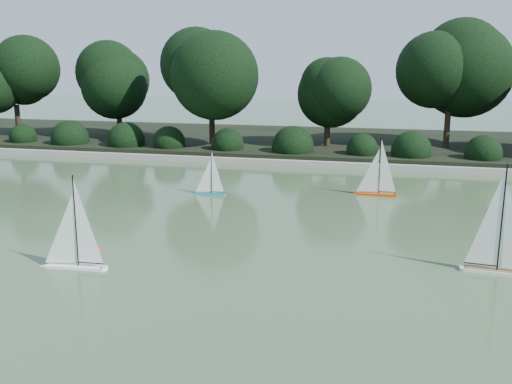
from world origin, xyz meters
TOP-DOWN VIEW (x-y plane):
  - ground at (0.00, 0.00)m, footprint 80.00×80.00m
  - pond_coping at (0.00, 9.00)m, footprint 40.00×0.35m
  - far_bank at (0.00, 13.00)m, footprint 40.00×8.00m
  - tree_line at (1.23, 11.44)m, footprint 26.31×3.93m
  - shrub_hedge at (0.00, 9.90)m, footprint 29.10×1.10m
  - sailboat_white_a at (-1.69, -0.64)m, footprint 1.18×0.27m
  - sailboat_white_b at (5.00, 0.64)m, footprint 1.34×0.37m
  - sailboat_orange at (2.80, 5.55)m, footprint 1.12×0.22m
  - sailboat_teal at (-1.15, 4.68)m, footprint 0.86×0.16m
  - race_buoy at (-1.69, 0.19)m, footprint 0.15×0.15m

SIDE VIEW (x-z plane):
  - ground at x=0.00m, z-range 0.00..0.00m
  - race_buoy at x=-1.69m, z-range -0.08..0.08m
  - pond_coping at x=0.00m, z-range 0.00..0.18m
  - far_bank at x=0.00m, z-range 0.00..0.30m
  - sailboat_teal at x=-1.15m, z-range -0.40..0.77m
  - sailboat_orange at x=2.80m, z-range -0.52..1.01m
  - sailboat_white_a at x=-1.69m, z-range -0.55..1.05m
  - sailboat_white_b at x=5.00m, z-range -0.63..1.20m
  - shrub_hedge at x=0.00m, z-range -0.10..1.00m
  - tree_line at x=1.23m, z-range 0.45..4.83m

